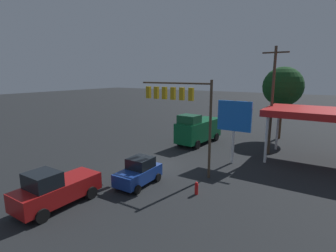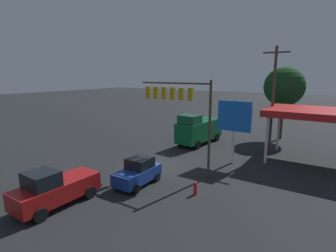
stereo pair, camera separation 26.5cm
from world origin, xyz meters
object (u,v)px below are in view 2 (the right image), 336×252
Objects in this scene: traffic_signal_assembly at (179,101)px; utility_pole at (273,99)px; price_sign at (234,118)px; street_tree at (284,87)px; delivery_truck at (199,129)px; pickup_parked at (54,189)px; hatchback_crossing at (138,172)px; fire_hydrant at (195,188)px.

traffic_signal_assembly is 10.40m from utility_pole.
street_tree reaches higher than price_sign.
price_sign is at bearing -125.38° from traffic_signal_assembly.
traffic_signal_assembly is at bearing 73.50° from street_tree.
delivery_truck reaches higher than pickup_parked.
traffic_signal_assembly reaches higher than hatchback_crossing.
delivery_truck reaches higher than fire_hydrant.
street_tree is (-4.88, -16.47, 0.59)m from traffic_signal_assembly.
delivery_truck is 1.33× the size of pickup_parked.
street_tree reaches higher than delivery_truck.
utility_pole reaches higher than street_tree.
traffic_signal_assembly is at bearing 54.62° from price_sign.
traffic_signal_assembly is 6.38m from hatchback_crossing.
price_sign is (2.13, 4.64, -1.45)m from utility_pole.
utility_pole is at bearing -120.13° from traffic_signal_assembly.
delivery_truck is 11.74m from street_tree.
traffic_signal_assembly is 0.71× the size of utility_pole.
price_sign reaches higher than pickup_parked.
pickup_parked is (3.22, 9.22, -4.73)m from traffic_signal_assembly.
traffic_signal_assembly reaches higher than pickup_parked.
fire_hydrant is at bearing 133.88° from pickup_parked.
utility_pole reaches higher than price_sign.
fire_hydrant is at bearing 91.11° from price_sign.
hatchback_crossing is 0.73× the size of pickup_parked.
street_tree is (-5.90, -20.43, 5.48)m from hatchback_crossing.
pickup_parked reaches higher than hatchback_crossing.
hatchback_crossing is at bearing 64.27° from utility_pole.
price_sign is 1.47× the size of hatchback_crossing.
pickup_parked is 0.59× the size of street_tree.
price_sign is at bearing 155.71° from pickup_parked.
price_sign is at bearing 152.65° from hatchback_crossing.
traffic_signal_assembly is 1.97× the size of hatchback_crossing.
pickup_parked is 8.89m from fire_hydrant.
utility_pole is 2.02× the size of pickup_parked.
delivery_truck is at bearing -73.58° from traffic_signal_assembly.
utility_pole is 15.10m from hatchback_crossing.
utility_pole is 1.19× the size of street_tree.
street_tree is at bearing 140.44° from delivery_truck.
delivery_truck is 0.79× the size of street_tree.
hatchback_crossing reaches higher than fire_hydrant.
hatchback_crossing is at bearing 73.88° from street_tree.
delivery_truck reaches higher than hatchback_crossing.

